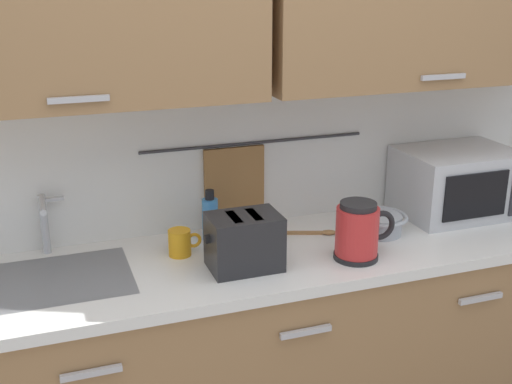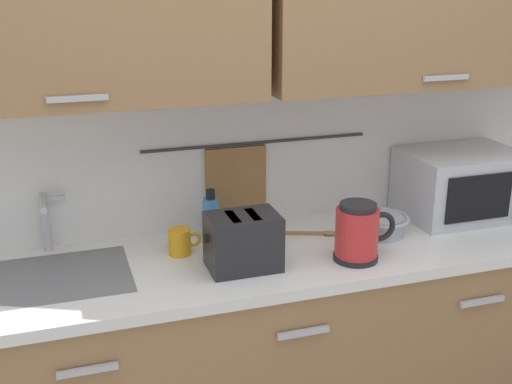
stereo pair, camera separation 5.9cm
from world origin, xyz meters
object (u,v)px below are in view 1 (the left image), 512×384
at_px(mixing_bowl, 379,223).
at_px(mug_near_sink, 180,243).
at_px(wooden_spoon, 310,233).
at_px(dish_soap_bottle, 210,218).
at_px(electric_kettle, 358,231).
at_px(toaster, 244,242).
at_px(microwave, 457,182).

bearing_deg(mixing_bowl, mug_near_sink, 175.55).
relative_size(mug_near_sink, wooden_spoon, 0.45).
height_order(dish_soap_bottle, mixing_bowl, dish_soap_bottle).
height_order(electric_kettle, toaster, electric_kettle).
height_order(dish_soap_bottle, toaster, dish_soap_bottle).
bearing_deg(electric_kettle, toaster, 171.58).
relative_size(electric_kettle, dish_soap_bottle, 1.16).
bearing_deg(mixing_bowl, electric_kettle, -137.10).
relative_size(electric_kettle, mixing_bowl, 1.06).
bearing_deg(mixing_bowl, dish_soap_bottle, 165.71).
xyz_separation_m(microwave, toaster, (-0.99, -0.21, -0.04)).
bearing_deg(microwave, toaster, -168.13).
bearing_deg(mug_near_sink, microwave, 1.71).
relative_size(mug_near_sink, toaster, 0.47).
bearing_deg(microwave, wooden_spoon, -178.92).
distance_m(mug_near_sink, toaster, 0.26).
distance_m(electric_kettle, mug_near_sink, 0.63).
height_order(mixing_bowl, toaster, toaster).
bearing_deg(dish_soap_bottle, mixing_bowl, -14.29).
relative_size(dish_soap_bottle, wooden_spoon, 0.73).
xyz_separation_m(electric_kettle, toaster, (-0.40, 0.06, -0.01)).
xyz_separation_m(mixing_bowl, toaster, (-0.58, -0.11, 0.05)).
height_order(dish_soap_bottle, mug_near_sink, dish_soap_bottle).
height_order(microwave, mixing_bowl, microwave).
xyz_separation_m(microwave, mug_near_sink, (-1.17, -0.04, -0.09)).
distance_m(microwave, mixing_bowl, 0.43).
bearing_deg(electric_kettle, wooden_spoon, 104.84).
distance_m(microwave, toaster, 1.01).
height_order(mixing_bowl, wooden_spoon, mixing_bowl).
xyz_separation_m(dish_soap_bottle, wooden_spoon, (0.37, -0.08, -0.08)).
relative_size(microwave, mixing_bowl, 2.15).
xyz_separation_m(microwave, dish_soap_bottle, (-1.03, 0.07, -0.05)).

